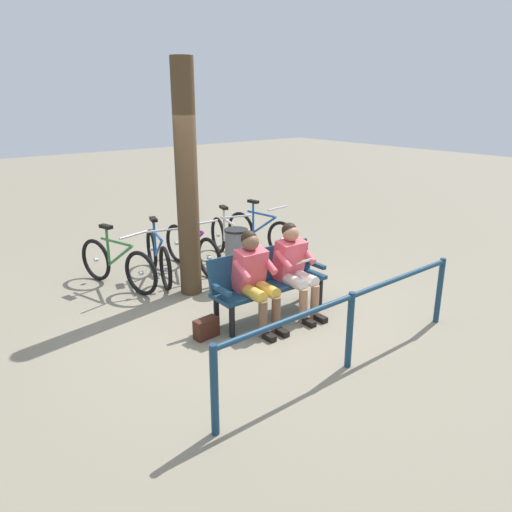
% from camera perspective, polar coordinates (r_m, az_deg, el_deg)
% --- Properties ---
extents(ground_plane, '(40.00, 40.00, 0.00)m').
position_cam_1_polar(ground_plane, '(6.45, -0.97, -7.08)').
color(ground_plane, gray).
extents(bench, '(1.61, 0.53, 0.87)m').
position_cam_1_polar(bench, '(6.33, 1.26, -2.57)').
color(bench, navy).
rests_on(bench, ground).
extents(person_reading, '(0.50, 0.77, 1.20)m').
position_cam_1_polar(person_reading, '(6.35, 4.46, -1.03)').
color(person_reading, '#D84C59').
rests_on(person_reading, ground).
extents(person_companion, '(0.50, 0.77, 1.20)m').
position_cam_1_polar(person_companion, '(5.97, -0.16, -2.25)').
color(person_companion, '#D84C59').
rests_on(person_companion, ground).
extents(handbag, '(0.31, 0.17, 0.24)m').
position_cam_1_polar(handbag, '(5.92, -5.78, -8.30)').
color(handbag, '#3F1E14').
rests_on(handbag, ground).
extents(tree_trunk, '(0.30, 0.30, 3.22)m').
position_cam_1_polar(tree_trunk, '(6.84, -8.02, 8.43)').
color(tree_trunk, '#4C3823').
rests_on(tree_trunk, ground).
extents(litter_bin, '(0.35, 0.35, 0.87)m').
position_cam_1_polar(litter_bin, '(7.36, -2.28, -0.14)').
color(litter_bin, slate).
rests_on(litter_bin, ground).
extents(bicycle_purple, '(0.48, 1.67, 0.94)m').
position_cam_1_polar(bicycle_purple, '(8.96, 0.52, 2.72)').
color(bicycle_purple, black).
rests_on(bicycle_purple, ground).
extents(bicycle_orange, '(0.59, 1.64, 0.94)m').
position_cam_1_polar(bicycle_orange, '(8.47, -3.25, 1.75)').
color(bicycle_orange, black).
rests_on(bicycle_orange, ground).
extents(bicycle_red, '(0.48, 1.68, 0.94)m').
position_cam_1_polar(bicycle_red, '(8.09, -7.44, 0.84)').
color(bicycle_red, black).
rests_on(bicycle_red, ground).
extents(bicycle_blue, '(0.61, 1.63, 0.94)m').
position_cam_1_polar(bicycle_blue, '(7.79, -11.27, -0.04)').
color(bicycle_blue, black).
rests_on(bicycle_blue, ground).
extents(bicycle_green, '(0.60, 1.64, 0.94)m').
position_cam_1_polar(bicycle_green, '(7.57, -15.75, -0.94)').
color(bicycle_green, black).
rests_on(bicycle_green, ground).
extents(railing_fence, '(3.49, 0.11, 0.85)m').
position_cam_1_polar(railing_fence, '(5.17, 10.91, -6.70)').
color(railing_fence, navy).
rests_on(railing_fence, ground).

